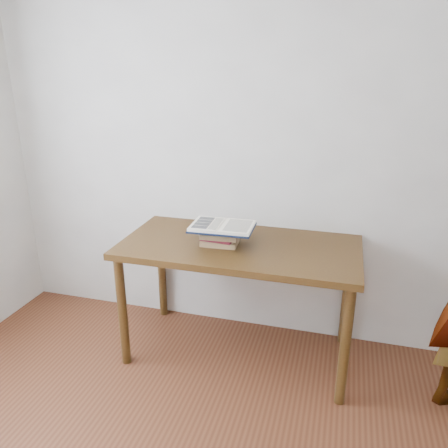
% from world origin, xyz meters
% --- Properties ---
extents(room_shell, '(3.54, 3.54, 2.62)m').
position_xyz_m(room_shell, '(-0.08, 0.01, 1.63)').
color(room_shell, silver).
rests_on(room_shell, ground).
extents(desk, '(1.50, 0.75, 0.80)m').
position_xyz_m(desk, '(0.11, 1.38, 0.71)').
color(desk, '#412D10').
rests_on(desk, ground).
extents(book_stack, '(0.26, 0.18, 0.12)m').
position_xyz_m(book_stack, '(-0.01, 1.33, 0.86)').
color(book_stack, '#9B7450').
rests_on(book_stack, desk).
extents(open_book, '(0.39, 0.28, 0.03)m').
position_xyz_m(open_book, '(0.01, 1.31, 0.94)').
color(open_book, black).
rests_on(open_book, book_stack).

